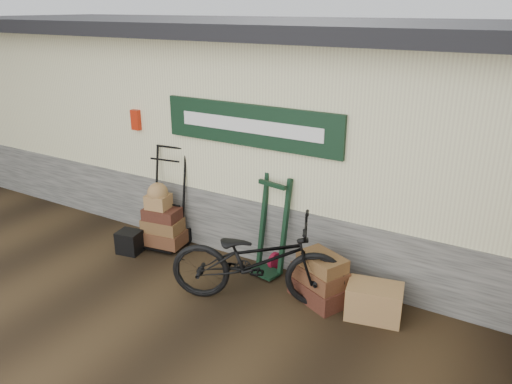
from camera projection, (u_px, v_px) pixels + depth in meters
ground at (230, 298)px, 6.19m from camera, size 80.00×80.00×0.00m
station_building at (325, 127)px, 7.82m from camera, size 14.40×4.10×3.20m
porter_trolley at (167, 197)px, 7.36m from camera, size 0.83×0.67×1.51m
green_barrow at (272, 226)px, 6.59m from camera, size 0.55×0.49×1.33m
suitcase_stack at (320, 277)px, 6.05m from camera, size 0.83×0.70×0.62m
wicker_hamper at (374, 301)px, 5.74m from camera, size 0.70×0.53×0.41m
black_trunk at (130, 242)px, 7.27m from camera, size 0.38×0.34×0.33m
bicycle at (257, 256)px, 5.93m from camera, size 1.50×2.23×1.23m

